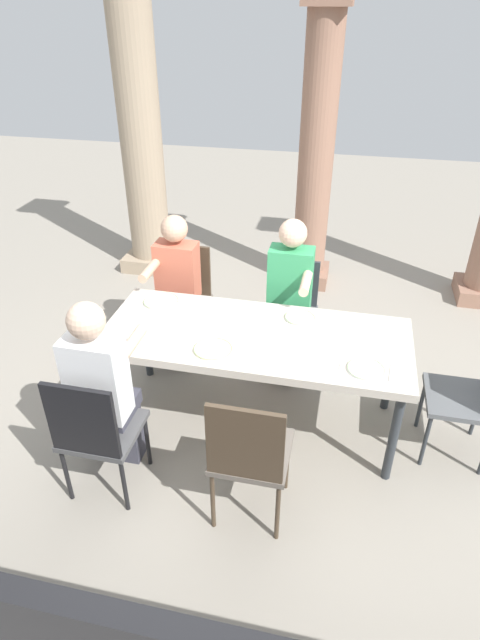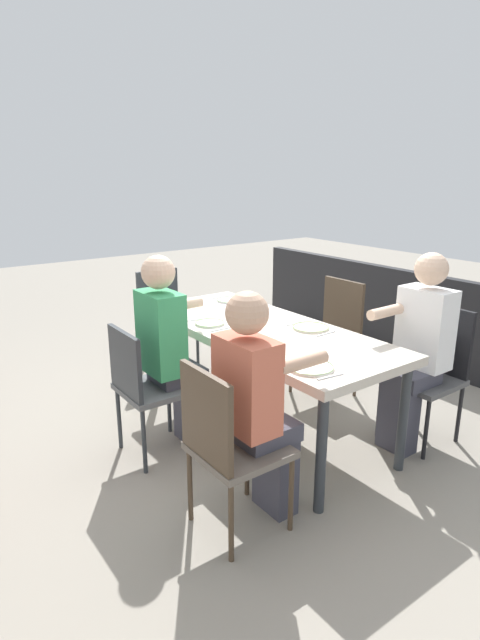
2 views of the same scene
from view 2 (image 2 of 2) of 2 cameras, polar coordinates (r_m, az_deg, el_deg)
name	(u,v)px [view 2 (image 2 of 2)]	position (r m, az deg, el deg)	size (l,w,h in m)	color
ground_plane	(261,426)	(3.87, 2.34, -11.75)	(16.00, 16.00, 0.00)	gray
dining_table	(262,336)	(3.59, 2.47, -1.75)	(2.08, 0.87, 0.77)	beige
chair_west_north	(226,441)	(2.61, -1.55, -13.40)	(0.44, 0.44, 0.92)	#6A6158
chair_west_south	(431,366)	(3.76, 20.58, -4.86)	(0.44, 0.44, 0.94)	#4F4F50
chair_mid_north	(144,383)	(3.34, -10.66, -6.92)	(0.44, 0.44, 0.88)	#5B5E61
chair_mid_south	(332,330)	(4.29, 10.29, -1.13)	(0.44, 0.44, 0.96)	#6A6158
chair_head_east	(164,314)	(4.82, -8.47, 0.67)	(0.44, 0.44, 0.93)	#5B5E61
diner_woman_green	(170,347)	(3.35, -7.85, -3.05)	(0.35, 0.50, 1.33)	#3F3F4C
diner_man_white	(417,346)	(3.56, 19.24, -2.72)	(0.35, 0.50, 1.33)	#3F3F4C
diner_guest_third	(257,402)	(2.63, 1.94, -9.13)	(0.35, 0.50, 1.28)	#3F3F4C
patio_railing	(429,322)	(5.12, 20.38, -0.23)	(4.48, 0.10, 0.90)	black
plate_0	(311,367)	(2.85, 7.91, -5.24)	(0.26, 0.26, 0.02)	white
fork_0	(330,377)	(2.76, 10.07, -6.25)	(0.02, 0.17, 0.01)	silver
spoon_0	(292,360)	(2.96, 5.89, -4.50)	(0.02, 0.17, 0.01)	silver
plate_1	(311,327)	(3.56, 7.91, -0.83)	(0.25, 0.25, 0.02)	silver
fork_1	(326,334)	(3.46, 9.62, -1.51)	(0.02, 0.17, 0.01)	silver
spoon_1	(296,323)	(3.67, 6.28, -0.36)	(0.02, 0.17, 0.01)	silver
plate_2	(210,323)	(3.63, -3.41, -0.35)	(0.21, 0.21, 0.02)	white
fork_2	(222,329)	(3.51, -2.08, -1.01)	(0.02, 0.17, 0.01)	silver
spoon_2	(199,319)	(3.76, -4.65, 0.10)	(0.02, 0.17, 0.01)	silver
plate_3	(231,300)	(4.28, -1.07, 2.26)	(0.23, 0.23, 0.02)	white
fork_3	(241,304)	(4.16, 0.12, 1.78)	(0.02, 0.17, 0.01)	silver
spoon_3	(221,297)	(4.40, -2.19, 2.57)	(0.02, 0.17, 0.01)	silver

